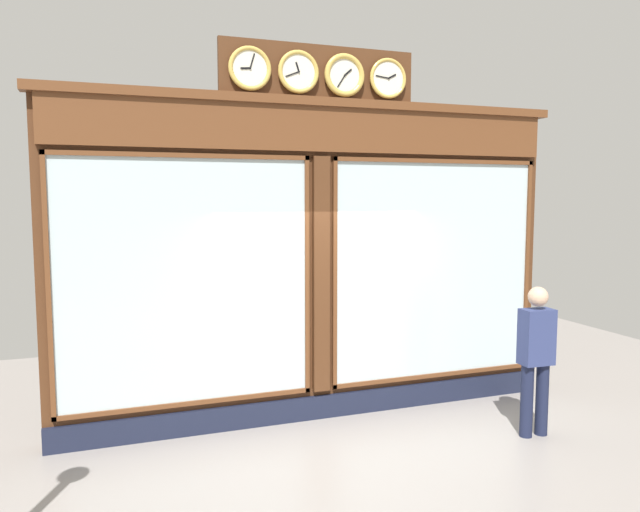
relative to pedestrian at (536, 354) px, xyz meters
name	(u,v)px	position (x,y,z in m)	size (l,w,h in m)	color
shop_facade	(316,258)	(2.07, -1.47, 1.01)	(6.29, 0.42, 4.41)	#4C2B16
pedestrian	(536,354)	(0.00, 0.00, 0.00)	(0.37, 0.24, 1.69)	#191E38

